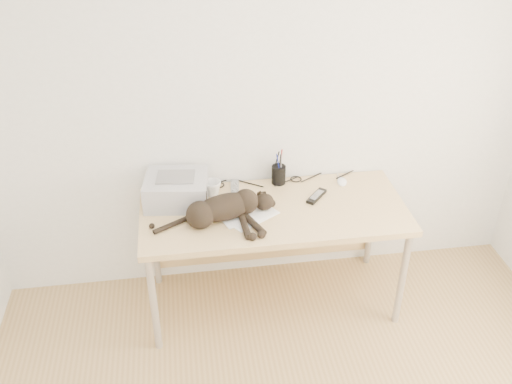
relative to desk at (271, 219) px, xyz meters
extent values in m
plane|color=white|center=(0.00, 0.27, 0.69)|extent=(3.50, 0.00, 3.50)
cube|color=#E4C586|center=(0.00, -0.09, 0.11)|extent=(1.60, 0.70, 0.04)
cylinder|color=#B3B3B6|center=(-0.75, -0.39, -0.26)|extent=(0.04, 0.04, 0.70)
cylinder|color=#B3B3B6|center=(0.75, -0.39, -0.26)|extent=(0.04, 0.04, 0.70)
cylinder|color=#B3B3B6|center=(-0.75, 0.21, -0.26)|extent=(0.04, 0.04, 0.70)
cylinder|color=#B3B3B6|center=(0.75, 0.21, -0.26)|extent=(0.04, 0.04, 0.70)
cube|color=#E4C586|center=(0.00, 0.24, -0.21)|extent=(1.48, 0.02, 0.60)
cube|color=#AFAEB3|center=(-0.57, 0.08, 0.22)|extent=(0.41, 0.36, 0.17)
cube|color=black|center=(-0.57, 0.08, 0.23)|extent=(0.32, 0.06, 0.10)
cube|color=slate|center=(-0.57, 0.08, 0.31)|extent=(0.24, 0.19, 0.01)
cube|color=white|center=(-0.15, -0.13, 0.14)|extent=(0.37, 0.34, 0.00)
cube|color=white|center=(-0.18, -0.11, 0.14)|extent=(0.36, 0.31, 0.00)
ellipsoid|color=black|center=(-0.30, -0.14, 0.21)|extent=(0.41, 0.25, 0.16)
sphere|color=black|center=(-0.45, -0.19, 0.21)|extent=(0.16, 0.16, 0.16)
ellipsoid|color=black|center=(-0.06, -0.09, 0.19)|extent=(0.14, 0.13, 0.10)
cone|color=black|center=(-0.08, -0.04, 0.23)|extent=(0.05, 0.06, 0.05)
cone|color=black|center=(-0.05, -0.04, 0.22)|extent=(0.05, 0.06, 0.05)
cylinder|color=black|center=(-0.20, -0.26, 0.15)|extent=(0.10, 0.22, 0.04)
cylinder|color=black|center=(-0.15, -0.25, 0.15)|extent=(0.10, 0.22, 0.04)
cylinder|color=black|center=(-0.61, -0.18, 0.15)|extent=(0.24, 0.09, 0.03)
imported|color=white|center=(-0.35, 0.12, 0.18)|extent=(0.14, 0.14, 0.10)
cylinder|color=black|center=(0.08, 0.20, 0.19)|extent=(0.09, 0.09, 0.12)
cylinder|color=#990C0C|center=(0.07, 0.20, 0.28)|extent=(0.01, 0.01, 0.17)
cylinder|color=navy|center=(0.09, 0.21, 0.28)|extent=(0.01, 0.01, 0.17)
cylinder|color=black|center=(0.08, 0.19, 0.28)|extent=(0.01, 0.01, 0.17)
cube|color=slate|center=(-0.21, 0.16, 0.14)|extent=(0.07, 0.19, 0.02)
cube|color=black|center=(0.28, 0.00, 0.14)|extent=(0.16, 0.17, 0.02)
ellipsoid|color=white|center=(0.49, 0.15, 0.15)|extent=(0.08, 0.12, 0.03)
camera|label=1|loc=(-0.52, -2.87, 2.06)|focal=40.00mm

